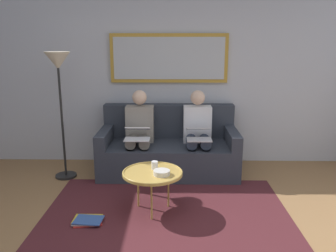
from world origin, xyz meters
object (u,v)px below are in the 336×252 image
at_px(framed_mirror, 169,58).
at_px(cup, 155,165).
at_px(couch, 169,149).
at_px(standing_lamp, 59,75).
at_px(coffee_table, 152,173).
at_px(laptop_white, 138,133).
at_px(person_left, 198,130).
at_px(person_right, 139,130).
at_px(bowl, 162,173).
at_px(magazine_stack, 88,220).
at_px(laptop_silver, 199,133).

bearing_deg(framed_mirror, cup, 85.10).
relative_size(couch, standing_lamp, 1.13).
height_order(coffee_table, laptop_white, laptop_white).
relative_size(framed_mirror, person_left, 1.47).
relative_size(framed_mirror, person_right, 1.47).
bearing_deg(laptop_white, person_left, -163.26).
bearing_deg(person_right, bowl, 105.84).
distance_m(cup, magazine_stack, 0.88).
xyz_separation_m(framed_mirror, person_right, (0.40, 0.46, -0.94)).
height_order(person_right, standing_lamp, standing_lamp).
height_order(cup, person_right, person_right).
height_order(framed_mirror, cup, framed_mirror).
distance_m(person_right, laptop_white, 0.24).
bearing_deg(standing_lamp, laptop_white, 177.67).
distance_m(framed_mirror, person_right, 1.12).
height_order(cup, bowl, cup).
bearing_deg(laptop_silver, couch, -37.95).
distance_m(bowl, person_right, 1.28).
height_order(coffee_table, person_right, person_right).
bearing_deg(person_left, bowl, 69.94).
relative_size(person_left, laptop_silver, 3.26).
bearing_deg(cup, laptop_silver, -122.68).
relative_size(coffee_table, laptop_white, 1.84).
bearing_deg(person_left, framed_mirror, -48.96).
xyz_separation_m(couch, person_left, (-0.40, 0.07, 0.30)).
bearing_deg(laptop_white, person_right, -90.00).
bearing_deg(cup, laptop_white, -72.08).
distance_m(couch, bowl, 1.30).
distance_m(magazine_stack, standing_lamp, 1.91).
relative_size(person_right, standing_lamp, 0.69).
bearing_deg(laptop_silver, cup, 57.32).
distance_m(couch, laptop_silver, 0.59).
relative_size(person_left, standing_lamp, 0.69).
height_order(coffee_table, bowl, bowl).
bearing_deg(person_left, standing_lamp, 6.37).
xyz_separation_m(framed_mirror, person_left, (-0.40, 0.46, -0.94)).
relative_size(person_left, laptop_white, 3.28).
bearing_deg(coffee_table, magazine_stack, 22.49).
distance_m(laptop_silver, standing_lamp, 1.93).
xyz_separation_m(coffee_table, magazine_stack, (0.64, 0.27, -0.41)).
bearing_deg(standing_lamp, bowl, 142.44).
height_order(framed_mirror, person_left, framed_mirror).
bearing_deg(framed_mirror, person_right, 48.96).
height_order(cup, laptop_silver, laptop_silver).
xyz_separation_m(couch, bowl, (0.05, 1.29, 0.16)).
bearing_deg(laptop_white, couch, -142.30).
relative_size(couch, person_right, 1.64).
xyz_separation_m(bowl, magazine_stack, (0.74, 0.19, -0.44)).
bearing_deg(coffee_table, framed_mirror, -95.33).
bearing_deg(standing_lamp, laptop_silver, 178.62).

